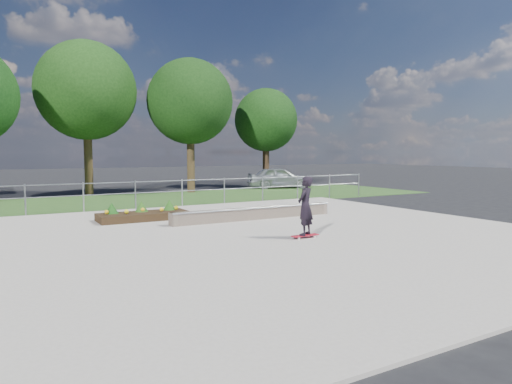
% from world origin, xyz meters
% --- Properties ---
extents(ground, '(120.00, 120.00, 0.00)m').
position_xyz_m(ground, '(0.00, 0.00, 0.00)').
color(ground, black).
rests_on(ground, ground).
extents(grass_verge, '(30.00, 8.00, 0.02)m').
position_xyz_m(grass_verge, '(0.00, 11.00, 0.01)').
color(grass_verge, '#2A4D1E').
rests_on(grass_verge, ground).
extents(concrete_slab, '(15.00, 15.00, 0.06)m').
position_xyz_m(concrete_slab, '(0.00, 0.00, 0.03)').
color(concrete_slab, '#A59E93').
rests_on(concrete_slab, ground).
extents(fence, '(20.06, 0.06, 1.20)m').
position_xyz_m(fence, '(0.00, 7.50, 0.77)').
color(fence, '#9A9DA2').
rests_on(fence, ground).
extents(tree_mid_left, '(5.25, 5.25, 8.25)m').
position_xyz_m(tree_mid_left, '(-2.50, 15.00, 5.61)').
color(tree_mid_left, '#382716').
rests_on(tree_mid_left, ground).
extents(tree_mid_right, '(4.90, 4.90, 7.70)m').
position_xyz_m(tree_mid_right, '(3.00, 14.00, 5.23)').
color(tree_mid_right, '#352515').
rests_on(tree_mid_right, ground).
extents(tree_far_right, '(4.20, 4.20, 6.60)m').
position_xyz_m(tree_far_right, '(9.00, 15.50, 4.48)').
color(tree_far_right, black).
rests_on(tree_far_right, ground).
extents(grind_ledge, '(6.00, 0.44, 0.43)m').
position_xyz_m(grind_ledge, '(0.75, 2.56, 0.26)').
color(grind_ledge, brown).
rests_on(grind_ledge, concrete_slab).
extents(planter_bed, '(3.00, 1.20, 0.61)m').
position_xyz_m(planter_bed, '(-2.58, 4.37, 0.24)').
color(planter_bed, black).
rests_on(planter_bed, concrete_slab).
extents(skateboarder, '(0.80, 0.62, 1.66)m').
position_xyz_m(skateboarder, '(0.22, -1.11, 0.92)').
color(skateboarder, silver).
rests_on(skateboarder, concrete_slab).
extents(parked_car, '(4.42, 2.87, 1.40)m').
position_xyz_m(parked_car, '(9.16, 14.06, 0.70)').
color(parked_car, '#A0A5A9').
rests_on(parked_car, ground).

